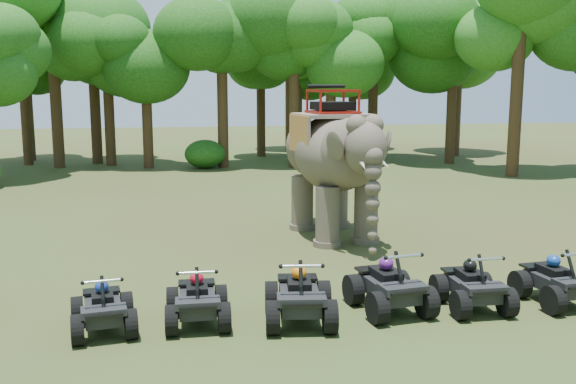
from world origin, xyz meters
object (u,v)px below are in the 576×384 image
(atv_0, at_px, (103,302))
(atv_5, at_px, (557,275))
(atv_4, at_px, (473,280))
(elephant, at_px, (333,162))
(atv_1, at_px, (197,293))
(atv_3, at_px, (389,279))
(atv_2, at_px, (299,289))

(atv_0, distance_m, atv_5, 8.98)
(atv_4, xyz_separation_m, atv_5, (1.85, -0.01, 0.01))
(elephant, bearing_deg, atv_0, -139.22)
(atv_1, bearing_deg, atv_4, -0.52)
(atv_5, bearing_deg, elephant, 109.33)
(atv_1, relative_size, atv_3, 0.90)
(atv_0, relative_size, atv_5, 0.93)
(atv_2, bearing_deg, atv_3, 16.14)
(atv_0, height_order, atv_1, atv_1)
(atv_1, bearing_deg, atv_2, -6.82)
(elephant, height_order, atv_5, elephant)
(atv_1, distance_m, atv_3, 3.76)
(atv_3, bearing_deg, elephant, 78.49)
(atv_1, distance_m, atv_5, 7.28)
(atv_0, distance_m, atv_1, 1.70)
(atv_2, xyz_separation_m, atv_3, (1.86, 0.28, 0.00))
(atv_1, xyz_separation_m, atv_4, (5.43, -0.16, 0.01))
(atv_4, bearing_deg, atv_3, 174.76)
(atv_3, height_order, atv_5, atv_3)
(atv_3, bearing_deg, atv_5, -10.46)
(atv_0, height_order, atv_2, atv_2)
(atv_1, xyz_separation_m, atv_2, (1.90, -0.26, 0.06))
(elephant, height_order, atv_1, elephant)
(atv_2, xyz_separation_m, atv_4, (3.54, 0.11, -0.05))
(elephant, relative_size, atv_4, 3.22)
(atv_1, relative_size, atv_5, 0.97)
(atv_5, bearing_deg, atv_3, 171.42)
(atv_0, bearing_deg, atv_5, -8.47)
(elephant, relative_size, atv_0, 3.43)
(atv_1, height_order, atv_4, atv_4)
(atv_1, bearing_deg, atv_0, -175.74)
(elephant, bearing_deg, atv_5, -72.20)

